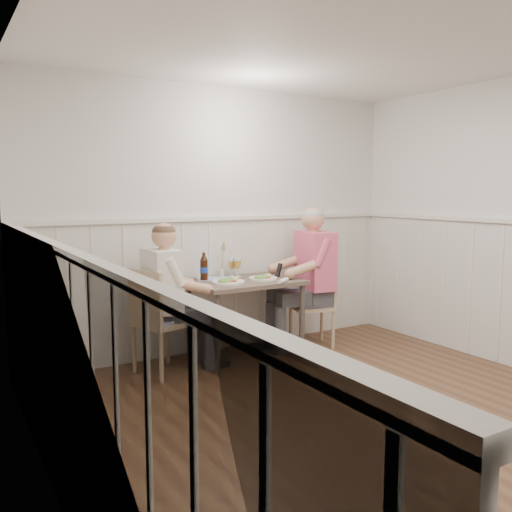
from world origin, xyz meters
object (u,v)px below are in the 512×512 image
Objects in this scene: chair_right at (317,301)px; diner_cream at (167,310)px; man_in_pink at (311,288)px; dining_table at (245,290)px; chair_left at (159,317)px; grass_vase at (222,261)px; beer_bottle at (204,268)px.

diner_cream is (-1.64, -0.02, 0.10)m from chair_right.
man_in_pink is at bearing -169.03° from chair_right.
dining_table is 1.08× the size of chair_left.
diner_cream is (0.07, -0.01, 0.06)m from chair_left.
dining_table is at bearing -66.58° from grass_vase.
chair_right is at bearing -9.91° from beer_bottle.
diner_cream is (-1.55, -0.00, -0.05)m from man_in_pink.
man_in_pink is 3.98× the size of grass_vase.
beer_bottle is (-0.35, 0.17, 0.21)m from dining_table.
dining_table is 1.18× the size of chair_right.
chair_left is at bearing 171.34° from diner_cream.
man_in_pink reaches higher than chair_right.
chair_left is 0.09m from diner_cream.
diner_cream is (-0.82, -0.05, -0.09)m from dining_table.
grass_vase is (0.77, 0.31, 0.41)m from chair_left.
man_in_pink is 0.96m from grass_vase.
chair_right is 3.18× the size of beer_bottle.
diner_cream is at bearing -8.66° from chair_left.
grass_vase is at bearing 24.47° from diner_cream.
beer_bottle is at bearing -158.29° from grass_vase.
diner_cream is at bearing -179.88° from man_in_pink.
chair_right is 0.58× the size of man_in_pink.
dining_table is 0.82m from diner_cream.
dining_table is 0.69× the size of man_in_pink.
diner_cream is 5.04× the size of beer_bottle.
grass_vase is at bearing 21.79° from chair_left.
chair_left is at bearing -177.15° from dining_table.
diner_cream reaches higher than chair_left.
man_in_pink reaches higher than dining_table.
grass_vase reaches higher than dining_table.
diner_cream reaches higher than grass_vase.
diner_cream is 0.85m from grass_vase.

